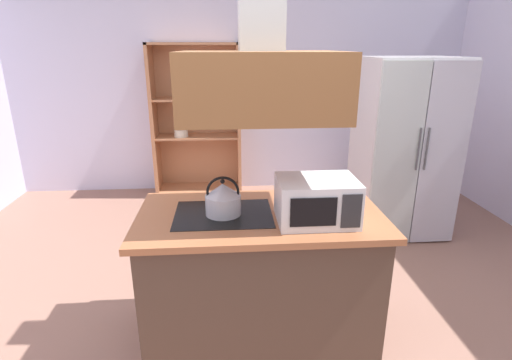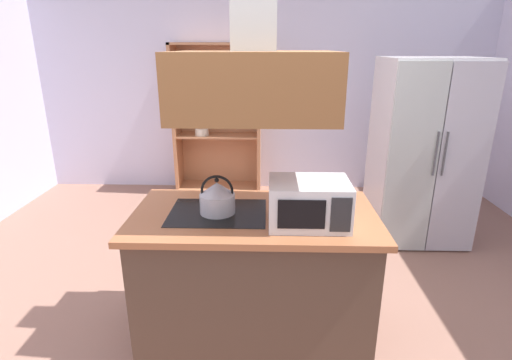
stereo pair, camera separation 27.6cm
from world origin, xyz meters
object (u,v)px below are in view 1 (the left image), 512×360
object	(u,v)px
dish_cabinet	(197,130)
kettle	(223,199)
microwave	(317,200)
refrigerator	(404,148)
cutting_board	(307,198)

from	to	relation	value
dish_cabinet	kettle	distance (m)	2.90
microwave	kettle	bearing A→B (deg)	166.02
refrigerator	microwave	world-z (taller)	refrigerator
kettle	cutting_board	size ratio (longest dim) A/B	0.72
refrigerator	dish_cabinet	distance (m)	2.56
refrigerator	microwave	bearing A→B (deg)	-127.39
refrigerator	cutting_board	distance (m)	1.84
dish_cabinet	cutting_board	size ratio (longest dim) A/B	5.68
cutting_board	microwave	xyz separation A→B (m)	(-0.02, -0.35, 0.12)
dish_cabinet	refrigerator	bearing A→B (deg)	-31.40
refrigerator	dish_cabinet	bearing A→B (deg)	148.60
dish_cabinet	kettle	size ratio (longest dim) A/B	7.91
microwave	refrigerator	bearing A→B (deg)	52.61
refrigerator	cutting_board	xyz separation A→B (m)	(-1.27, -1.33, 0.01)
kettle	microwave	size ratio (longest dim) A/B	0.53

